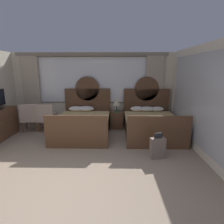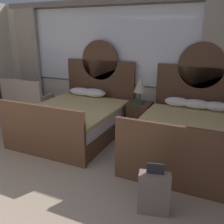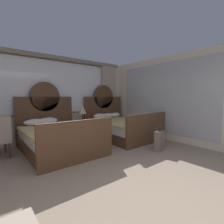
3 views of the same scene
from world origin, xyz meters
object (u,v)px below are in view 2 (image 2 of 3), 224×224
Objects in this scene: armchair_by_window_centre at (17,96)px; suitcase_on_floor at (154,193)px; bed_near_mirror at (189,134)px; bed_near_window at (78,117)px; armchair_by_window_left at (36,99)px; nightstand_between_beds at (140,117)px; book_on_nightstand at (138,103)px; table_lamp_on_nightstand at (140,85)px.

suitcase_on_floor is at bearing -26.32° from armchair_by_window_centre.
suitcase_on_floor is (-0.14, -1.67, -0.10)m from bed_near_mirror.
bed_near_window is 1.36m from armchair_by_window_left.
armchair_by_window_left is 3.91m from suitcase_on_floor.
book_on_nightstand reaches higher than nightstand_between_beds.
book_on_nightstand is (-1.11, 0.59, 0.27)m from bed_near_mirror.
armchair_by_window_left reaches higher than suitcase_on_floor.
bed_near_mirror is 4.11m from armchair_by_window_centre.
bed_near_mirror is 1.68m from suitcase_on_floor.
table_lamp_on_nightstand is (-0.01, 0.00, 0.68)m from nightstand_between_beds.
suitcase_on_floor reaches higher than nightstand_between_beds.
bed_near_window is at bearing -179.89° from bed_near_mirror.
bed_near_mirror is 4.13× the size of table_lamp_on_nightstand.
armchair_by_window_centre reaches higher than nightstand_between_beds.
suitcase_on_floor is (3.38, -1.96, -0.26)m from armchair_by_window_left.
bed_near_mirror is 1.44m from table_lamp_on_nightstand.
armchair_by_window_left is (-3.52, 0.29, 0.16)m from bed_near_mirror.
table_lamp_on_nightstand is at bearing 112.35° from suitcase_on_floor.
bed_near_window reaches higher than nightstand_between_beds.
table_lamp_on_nightstand reaches higher than suitcase_on_floor.
armchair_by_window_centre is 1.51× the size of suitcase_on_floor.
bed_near_mirror reaches higher than book_on_nightstand.
bed_near_mirror is 3.61× the size of nightstand_between_beds.
table_lamp_on_nightstand reaches higher than armchair_by_window_centre.
armchair_by_window_left is at bearing 149.95° from suitcase_on_floor.
bed_near_window reaches higher than table_lamp_on_nightstand.
armchair_by_window_left is at bearing -172.83° from book_on_nightstand.
nightstand_between_beds is 2.54m from suitcase_on_floor.
nightstand_between_beds is at bearing 7.49° from armchair_by_window_centre.
armchair_by_window_left reaches higher than nightstand_between_beds.
bed_near_window is 1.00× the size of bed_near_mirror.
nightstand_between_beds is 3.03m from armchair_by_window_centre.
armchair_by_window_centre reaches higher than suitcase_on_floor.
table_lamp_on_nightstand is 2.06× the size of book_on_nightstand.
armchair_by_window_left is at bearing 167.54° from bed_near_window.
bed_near_window is 1.27m from book_on_nightstand.
table_lamp_on_nightstand is at bearing 153.06° from nightstand_between_beds.
bed_near_window is 1.30m from nightstand_between_beds.
suitcase_on_floor is at bearing -38.92° from bed_near_window.
bed_near_mirror reaches higher than armchair_by_window_centre.
armchair_by_window_centre is at bearing -172.51° from nightstand_between_beds.
table_lamp_on_nightstand reaches higher than nightstand_between_beds.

